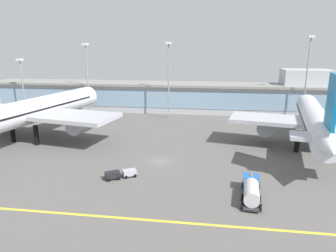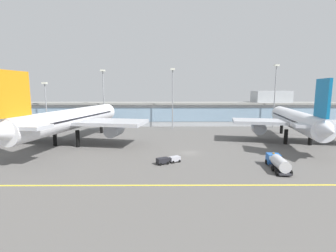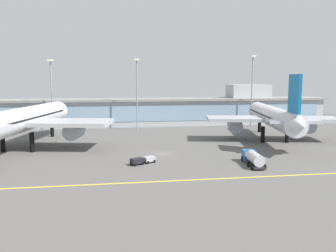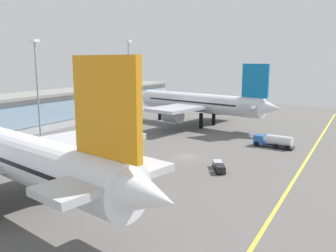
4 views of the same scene
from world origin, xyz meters
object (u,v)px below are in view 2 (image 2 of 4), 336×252
(fuel_tanker_truck, at_px, (278,162))
(baggage_tug_near, at_px, (168,160))
(airliner_near_right, at_px, (296,120))
(apron_light_mast_centre, at_px, (275,88))
(apron_light_mast_far_east, at_px, (46,97))
(apron_light_mast_east, at_px, (173,90))
(apron_light_mast_west, at_px, (103,90))
(airliner_near_left, at_px, (72,120))

(fuel_tanker_truck, relative_size, baggage_tug_near, 1.65)
(baggage_tug_near, bearing_deg, airliner_near_right, 178.93)
(apron_light_mast_centre, relative_size, apron_light_mast_far_east, 1.38)
(airliner_near_right, height_order, baggage_tug_near, airliner_near_right)
(apron_light_mast_centre, distance_m, apron_light_mast_east, 43.32)
(baggage_tug_near, height_order, apron_light_mast_west, apron_light_mast_west)
(baggage_tug_near, distance_m, apron_light_mast_centre, 70.54)
(apron_light_mast_west, bearing_deg, baggage_tug_near, -62.59)
(apron_light_mast_east, height_order, apron_light_mast_far_east, apron_light_mast_east)
(fuel_tanker_truck, height_order, apron_light_mast_west, apron_light_mast_west)
(airliner_near_left, xyz_separation_m, airliner_near_right, (67.71, 1.58, -0.53))
(fuel_tanker_truck, xyz_separation_m, apron_light_mast_centre, (22.78, 55.94, 15.49))
(airliner_near_right, bearing_deg, apron_light_mast_west, 76.71)
(airliner_near_left, distance_m, fuel_tanker_truck, 56.77)
(fuel_tanker_truck, bearing_deg, apron_light_mast_centre, -15.92)
(apron_light_mast_centre, bearing_deg, apron_light_mast_west, 179.86)
(airliner_near_left, relative_size, airliner_near_right, 1.16)
(airliner_near_left, distance_m, apron_light_mast_centre, 80.84)
(apron_light_mast_centre, xyz_separation_m, apron_light_mast_far_east, (-95.80, -1.43, -4.06))
(airliner_near_left, height_order, apron_light_mast_west, apron_light_mast_west)
(airliner_near_right, height_order, apron_light_mast_west, apron_light_mast_west)
(baggage_tug_near, height_order, apron_light_mast_centre, apron_light_mast_centre)
(apron_light_mast_west, distance_m, apron_light_mast_centre, 72.12)
(airliner_near_left, distance_m, apron_light_mast_west, 32.98)
(airliner_near_left, relative_size, apron_light_mast_west, 2.43)
(airliner_near_right, distance_m, baggage_tug_near, 45.14)
(apron_light_mast_west, bearing_deg, apron_light_mast_east, -6.73)
(fuel_tanker_truck, relative_size, apron_light_mast_far_east, 0.48)
(baggage_tug_near, bearing_deg, apron_light_mast_east, -122.31)
(apron_light_mast_centre, xyz_separation_m, apron_light_mast_east, (-43.18, -3.24, -1.00))
(apron_light_mast_far_east, bearing_deg, airliner_near_left, -53.91)
(apron_light_mast_centre, height_order, apron_light_mast_east, apron_light_mast_centre)
(airliner_near_right, relative_size, apron_light_mast_far_east, 2.66)
(airliner_near_left, height_order, airliner_near_right, airliner_near_left)
(airliner_near_right, distance_m, apron_light_mast_east, 46.72)
(airliner_near_left, bearing_deg, apron_light_mast_centre, -55.88)
(baggage_tug_near, relative_size, apron_light_mast_west, 0.23)
(fuel_tanker_truck, xyz_separation_m, apron_light_mast_far_east, (-73.02, 54.51, 11.43))
(fuel_tanker_truck, distance_m, apron_light_mast_west, 76.07)
(baggage_tug_near, bearing_deg, apron_light_mast_west, -92.44)
(apron_light_mast_centre, bearing_deg, apron_light_mast_east, -175.71)
(baggage_tug_near, distance_m, apron_light_mast_west, 60.24)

